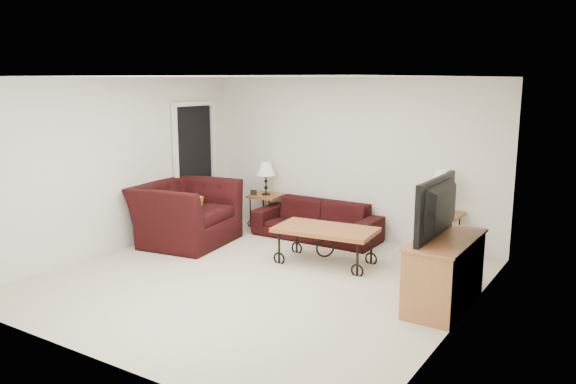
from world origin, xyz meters
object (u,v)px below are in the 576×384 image
object	(u,v)px
side_table_left	(266,211)
lamp_right	(442,192)
coffee_table	(325,246)
armchair	(186,213)
sofa	(316,220)
tv_stand	(444,272)
side_table_right	(440,234)
backpack	(427,247)
lamp_left	(266,178)
television	(446,209)

from	to	relation	value
side_table_left	lamp_right	size ratio (longest dim) A/B	0.91
coffee_table	armchair	xyz separation A→B (m)	(-2.29, -0.24, 0.21)
coffee_table	lamp_right	bearing A→B (deg)	45.52
sofa	tv_stand	world-z (taller)	tv_stand
side_table_right	backpack	world-z (taller)	side_table_right
lamp_left	backpack	xyz separation A→B (m)	(2.96, -0.44, -0.61)
sofa	backpack	world-z (taller)	sofa
sofa	coffee_table	xyz separation A→B (m)	(0.72, -1.03, -0.04)
side_table_right	lamp_right	distance (m)	0.61
side_table_right	backpack	bearing A→B (deg)	-93.92
tv_stand	backpack	bearing A→B (deg)	115.80
lamp_left	television	size ratio (longest dim) A/B	0.48
lamp_right	backpack	distance (m)	0.82
sofa	side_table_left	size ratio (longest dim) A/B	3.60
side_table_right	coffee_table	world-z (taller)	side_table_right
side_table_left	lamp_left	distance (m)	0.56
backpack	lamp_left	bearing A→B (deg)	-171.10
lamp_right	tv_stand	bearing A→B (deg)	-70.76
side_table_right	armchair	bearing A→B (deg)	-157.34
lamp_left	television	world-z (taller)	television
coffee_table	television	xyz separation A→B (m)	(1.80, -0.59, 0.85)
tv_stand	side_table_right	bearing A→B (deg)	109.24
lamp_right	armchair	bearing A→B (deg)	-157.34
coffee_table	lamp_left	bearing A→B (deg)	146.16
tv_stand	television	size ratio (longest dim) A/B	1.12
lamp_left	lamp_right	xyz separation A→B (m)	(2.99, 0.00, 0.09)
side_table_right	television	bearing A→B (deg)	-71.33
lamp_left	tv_stand	size ratio (longest dim) A/B	0.43
lamp_right	tv_stand	distance (m)	1.98
television	lamp_right	bearing A→B (deg)	-161.33
lamp_right	armchair	size ratio (longest dim) A/B	0.43
side_table_right	tv_stand	bearing A→B (deg)	-70.76
sofa	television	bearing A→B (deg)	-32.72
tv_stand	backpack	xyz separation A→B (m)	(-0.66, 1.36, -0.16)
side_table_left	side_table_right	world-z (taller)	side_table_right
sofa	side_table_left	bearing A→B (deg)	170.56
lamp_right	backpack	size ratio (longest dim) A/B	1.34
side_table_right	tv_stand	xyz separation A→B (m)	(0.63, -1.80, 0.08)
tv_stand	lamp_right	bearing A→B (deg)	109.24
side_table_left	tv_stand	bearing A→B (deg)	-26.40
lamp_right	backpack	bearing A→B (deg)	-93.92
lamp_left	tv_stand	world-z (taller)	lamp_left
side_table_left	television	size ratio (longest dim) A/B	0.48
lamp_right	backpack	world-z (taller)	lamp_right
side_table_right	armchair	size ratio (longest dim) A/B	0.43
tv_stand	backpack	world-z (taller)	tv_stand
lamp_left	television	bearing A→B (deg)	-26.53
television	armchair	bearing A→B (deg)	-94.83
side_table_left	coffee_table	xyz separation A→B (m)	(1.80, -1.21, -0.03)
backpack	side_table_left	bearing A→B (deg)	-171.10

